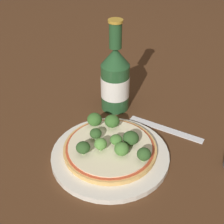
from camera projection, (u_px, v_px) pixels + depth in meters
ground_plane at (114, 156)px, 0.66m from camera, size 3.00×3.00×0.00m
plate at (110, 155)px, 0.65m from camera, size 0.25×0.25×0.01m
pizza at (110, 149)px, 0.65m from camera, size 0.20×0.20×0.01m
broccoli_floret_0 at (83, 148)px, 0.62m from camera, size 0.03×0.03×0.03m
broccoli_floret_1 at (95, 119)px, 0.69m from camera, size 0.03×0.03×0.03m
broccoli_floret_2 at (97, 133)px, 0.66m from camera, size 0.03×0.03×0.03m
broccoli_floret_3 at (122, 149)px, 0.62m from camera, size 0.03×0.03×0.03m
broccoli_floret_4 at (112, 121)px, 0.69m from camera, size 0.03×0.03×0.03m
broccoli_floret_5 at (131, 138)px, 0.64m from camera, size 0.03×0.03×0.03m
broccoli_floret_6 at (145, 153)px, 0.60m from camera, size 0.03×0.03×0.03m
broccoli_floret_7 at (101, 144)px, 0.63m from camera, size 0.03×0.03×0.03m
broccoli_floret_8 at (115, 139)px, 0.64m from camera, size 0.03×0.03×0.03m
beer_bottle at (115, 79)px, 0.76m from camera, size 0.07×0.07×0.23m
fork at (166, 129)px, 0.73m from camera, size 0.03×0.18×0.00m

